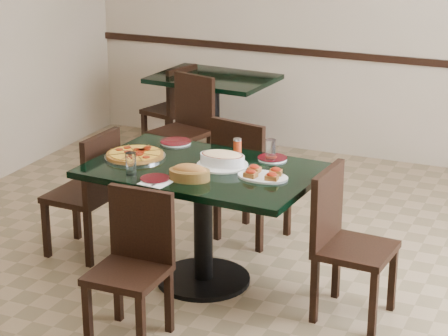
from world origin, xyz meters
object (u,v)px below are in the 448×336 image
at_px(bread_basket, 190,173).
at_px(chair_far, 246,174).
at_px(pepperoni_pizza, 135,155).
at_px(chair_right, 343,236).
at_px(chair_left, 90,188).
at_px(back_chair_left, 174,105).
at_px(chair_near, 134,258).
at_px(lasagna_casserole, 222,159).
at_px(bruschetta_platter, 263,174).
at_px(main_table, 203,196).
at_px(back_table, 213,102).
at_px(back_chair_near, 187,123).

bearing_deg(bread_basket, chair_far, 80.74).
bearing_deg(pepperoni_pizza, bread_basket, -25.28).
relative_size(chair_right, chair_left, 1.02).
distance_m(pepperoni_pizza, bread_basket, 0.53).
bearing_deg(back_chair_left, bread_basket, 43.84).
height_order(chair_near, back_chair_left, chair_near).
bearing_deg(pepperoni_pizza, chair_near, -61.89).
bearing_deg(chair_left, lasagna_casserole, 92.78).
distance_m(chair_left, bruschetta_platter, 1.28).
height_order(main_table, chair_far, chair_far).
bearing_deg(back_table, bread_basket, -64.09).
relative_size(back_chair_left, bruschetta_platter, 2.65).
bearing_deg(lasagna_casserole, main_table, -145.18).
height_order(back_table, bread_basket, bread_basket).
bearing_deg(bruschetta_platter, chair_far, 118.95).
distance_m(chair_near, back_chair_near, 2.53).
bearing_deg(chair_left, chair_far, 128.69).
bearing_deg(pepperoni_pizza, chair_right, -2.20).
height_order(main_table, chair_left, chair_left).
relative_size(main_table, chair_far, 1.60).
height_order(chair_near, pepperoni_pizza, chair_near).
relative_size(pepperoni_pizza, bread_basket, 1.44).
bearing_deg(lasagna_casserole, chair_far, 97.80).
xyz_separation_m(chair_right, back_chair_near, (-1.81, 1.71, -0.00)).
height_order(chair_near, chair_left, chair_left).
bearing_deg(main_table, chair_left, 178.67).
height_order(chair_right, lasagna_casserole, chair_right).
distance_m(chair_near, back_chair_left, 3.22).
relative_size(back_table, bread_basket, 4.00).
height_order(back_table, lasagna_casserole, lasagna_casserole).
bearing_deg(chair_near, back_chair_near, 109.34).
bearing_deg(back_table, chair_right, -46.53).
distance_m(back_table, chair_right, 2.89).
bearing_deg(pepperoni_pizza, bruschetta_platter, -2.29).
bearing_deg(lasagna_casserole, pepperoni_pizza, -174.08).
bearing_deg(main_table, back_table, 116.40).
bearing_deg(lasagna_casserole, back_chair_left, 122.28).
xyz_separation_m(chair_left, back_chair_near, (-0.08, 1.59, 0.01)).
bearing_deg(bruschetta_platter, bread_basket, -152.37).
distance_m(chair_far, pepperoni_pizza, 0.87).
bearing_deg(bread_basket, back_table, 100.87).
relative_size(main_table, bread_basket, 5.31).
height_order(chair_left, bruschetta_platter, chair_left).
bearing_deg(chair_near, pepperoni_pizza, 117.83).
height_order(chair_near, chair_right, chair_right).
height_order(main_table, lasagna_casserole, lasagna_casserole).
xyz_separation_m(chair_near, lasagna_casserole, (0.17, 0.79, 0.34)).
xyz_separation_m(back_chair_left, bread_basket, (1.35, -2.47, 0.35)).
relative_size(chair_near, back_chair_left, 1.03).
xyz_separation_m(chair_near, chair_right, (0.96, 0.67, 0.03)).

